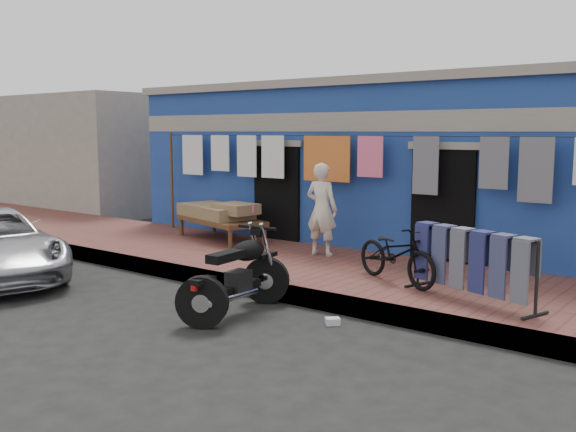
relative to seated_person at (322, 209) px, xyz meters
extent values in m
plane|color=black|center=(0.56, -3.66, -1.05)|extent=(80.00, 80.00, 0.00)
cube|color=brown|center=(0.56, -0.66, -0.92)|extent=(28.00, 3.00, 0.25)
cube|color=gray|center=(0.56, -2.11, -0.92)|extent=(28.00, 0.10, 0.25)
cube|color=navy|center=(0.56, 3.34, 0.55)|extent=(12.00, 5.00, 3.20)
cube|color=#9E9384|center=(0.56, 0.90, 1.50)|extent=(12.00, 0.14, 0.35)
cube|color=#9E9384|center=(0.56, 3.34, 2.23)|extent=(12.20, 5.20, 0.16)
cube|color=black|center=(-1.64, 0.82, 0.00)|extent=(1.10, 0.10, 2.10)
cube|color=black|center=(1.86, 0.82, 0.00)|extent=(1.10, 0.10, 2.10)
cube|color=#9E9384|center=(-10.44, 3.34, 0.65)|extent=(6.00, 5.00, 3.40)
cylinder|color=brown|center=(-4.44, 0.59, 0.25)|extent=(0.06, 0.06, 2.10)
cylinder|color=black|center=(0.56, 0.59, 1.25)|extent=(10.00, 0.01, 0.01)
cube|color=silver|center=(-3.77, 0.59, 0.83)|extent=(0.60, 0.02, 0.84)
cube|color=silver|center=(-2.96, 0.59, 0.89)|extent=(0.50, 0.02, 0.73)
cube|color=silver|center=(-2.23, 0.59, 0.84)|extent=(0.50, 0.02, 0.82)
cube|color=silver|center=(-1.56, 0.59, 0.84)|extent=(0.55, 0.02, 0.82)
cube|color=#CC4C26|center=(-0.31, 0.59, 0.84)|extent=(1.00, 0.02, 0.82)
cube|color=#EB6186|center=(0.60, 0.59, 0.90)|extent=(0.50, 0.02, 0.70)
cube|color=slate|center=(1.64, 0.59, 0.78)|extent=(0.45, 0.02, 0.94)
cube|color=slate|center=(2.76, 0.59, 0.86)|extent=(0.45, 0.02, 0.79)
cube|color=slate|center=(3.38, 0.59, 0.77)|extent=(0.50, 0.02, 0.96)
imported|color=beige|center=(0.00, 0.00, 0.00)|extent=(0.60, 0.43, 1.60)
imported|color=black|center=(2.02, -1.04, -0.29)|extent=(1.68, 1.11, 1.03)
cube|color=silver|center=(-0.22, -2.46, -1.01)|extent=(0.22, 0.20, 0.08)
cube|color=silver|center=(1.97, -2.58, -1.01)|extent=(0.21, 0.22, 0.09)
cube|color=silver|center=(0.23, -3.05, -1.01)|extent=(0.25, 0.27, 0.09)
camera|label=1|loc=(6.26, -9.00, 1.33)|focal=40.00mm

